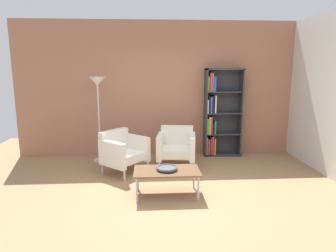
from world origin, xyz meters
TOP-DOWN VIEW (x-y plane):
  - ground_plane at (0.00, 0.00)m, footprint 8.32×8.32m
  - brick_back_panel at (0.00, 2.46)m, footprint 6.40×0.12m
  - bookshelf_tall at (1.16, 2.24)m, footprint 0.80×0.30m
  - coffee_table_low at (-0.10, 0.17)m, footprint 1.00×0.56m
  - decorative_bowl at (-0.10, 0.17)m, footprint 0.32×0.32m
  - armchair_spare_guest at (0.17, 1.50)m, footprint 0.80×0.75m
  - armchair_near_window at (-0.86, 1.24)m, footprint 0.95×0.95m
  - floor_lamp_torchiere at (-1.39, 2.00)m, footprint 0.32×0.32m

SIDE VIEW (x-z plane):
  - ground_plane at x=0.00m, z-range 0.00..0.00m
  - coffee_table_low at x=-0.10m, z-range 0.17..0.57m
  - armchair_spare_guest at x=0.17m, z-range 0.02..0.80m
  - armchair_near_window at x=-0.86m, z-range 0.02..0.80m
  - decorative_bowl at x=-0.10m, z-range 0.41..0.46m
  - bookshelf_tall at x=1.16m, z-range -0.03..1.87m
  - floor_lamp_torchiere at x=-1.39m, z-range 0.58..2.32m
  - brick_back_panel at x=0.00m, z-range 0.00..2.90m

